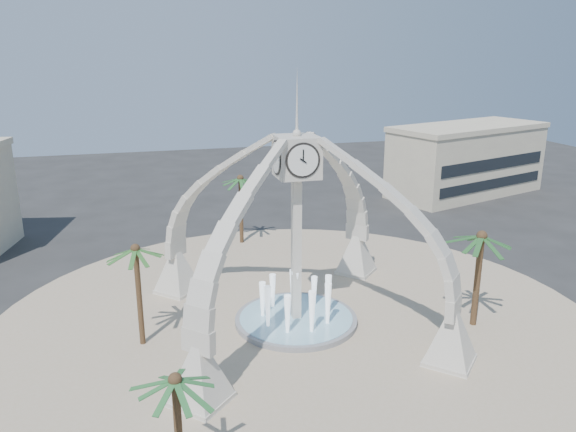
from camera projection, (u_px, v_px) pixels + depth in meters
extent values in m
plane|color=#282828|center=(296.00, 323.00, 36.87)|extent=(140.00, 140.00, 0.00)
cylinder|color=tan|center=(296.00, 322.00, 36.86)|extent=(40.00, 40.00, 0.06)
cube|color=beige|center=(296.00, 253.00, 35.49)|extent=(0.55, 0.55, 9.80)
cube|color=beige|center=(297.00, 157.00, 33.75)|extent=(2.50, 2.50, 2.50)
cone|color=beige|center=(297.00, 102.00, 32.83)|extent=(0.20, 0.20, 4.00)
cylinder|color=white|center=(303.00, 161.00, 32.56)|extent=(1.84, 0.04, 1.84)
pyramid|color=beige|center=(357.00, 254.00, 44.76)|extent=(3.80, 3.80, 3.20)
pyramid|color=beige|center=(177.00, 272.00, 41.17)|extent=(3.80, 3.80, 3.20)
pyramid|color=beige|center=(200.00, 374.00, 28.08)|extent=(3.80, 3.80, 3.20)
pyramid|color=beige|center=(451.00, 338.00, 31.67)|extent=(3.80, 3.80, 3.20)
cylinder|color=gray|center=(296.00, 320.00, 36.82)|extent=(8.00, 8.00, 0.40)
cylinder|color=#95C9DE|center=(296.00, 317.00, 36.75)|extent=(7.40, 7.40, 0.04)
cone|color=white|center=(296.00, 294.00, 36.30)|extent=(0.60, 0.60, 3.20)
cube|color=#BEAF94|center=(466.00, 162.00, 69.26)|extent=(21.49, 13.79, 8.00)
cube|color=#BEAF94|center=(469.00, 127.00, 68.04)|extent=(21.87, 14.17, 0.60)
cylinder|color=brown|center=(477.00, 281.00, 35.70)|extent=(0.41, 0.41, 6.23)
cylinder|color=brown|center=(139.00, 297.00, 33.29)|extent=(0.33, 0.33, 6.29)
cylinder|color=brown|center=(241.00, 210.00, 51.37)|extent=(0.36, 0.36, 6.27)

